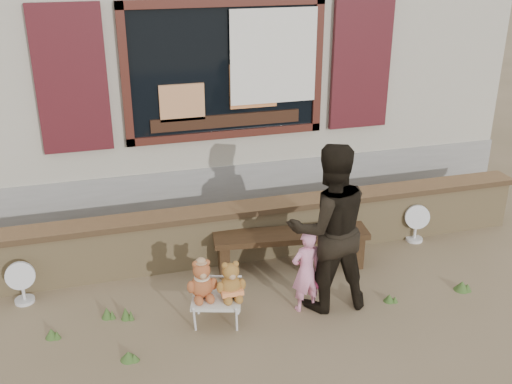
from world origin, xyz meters
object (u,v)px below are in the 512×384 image
object	(u,v)px
folding_chair	(217,299)
child	(306,271)
teddy_bear_right	(231,279)
adult	(329,228)
bench	(291,242)
teddy_bear_left	(202,278)

from	to	relation	value
folding_chair	child	size ratio (longest dim) A/B	0.65
teddy_bear_right	adult	distance (m)	1.10
folding_chair	adult	world-z (taller)	adult
bench	teddy_bear_right	distance (m)	1.27
teddy_bear_right	adult	bearing A→B (deg)	19.88
teddy_bear_left	bench	bearing A→B (deg)	49.98
folding_chair	teddy_bear_left	world-z (taller)	teddy_bear_left
bench	folding_chair	world-z (taller)	bench
folding_chair	adult	size ratio (longest dim) A/B	0.33
bench	child	bearing A→B (deg)	-91.13
folding_chair	teddy_bear_left	size ratio (longest dim) A/B	1.40
bench	teddy_bear_right	bearing A→B (deg)	-129.31
bench	adult	xyz separation A→B (m)	(0.11, -0.80, 0.55)
child	teddy_bear_right	bearing A→B (deg)	-6.58
teddy_bear_left	teddy_bear_right	world-z (taller)	teddy_bear_left
teddy_bear_left	teddy_bear_right	bearing A→B (deg)	0.00
teddy_bear_left	teddy_bear_right	xyz separation A→B (m)	(0.27, -0.08, -0.01)
teddy_bear_right	child	xyz separation A→B (m)	(0.79, 0.02, -0.05)
bench	adult	world-z (taller)	adult
folding_chair	child	world-z (taller)	child
teddy_bear_right	child	distance (m)	0.79
bench	teddy_bear_right	xyz separation A→B (m)	(-0.92, -0.85, 0.16)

